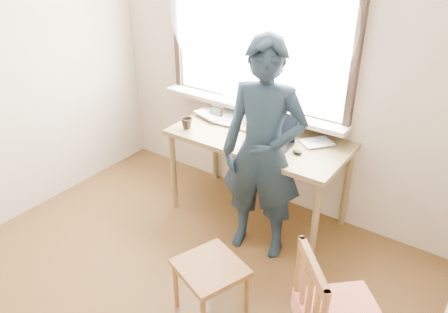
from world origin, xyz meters
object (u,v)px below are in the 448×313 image
Objects in this scene: desk at (259,145)px; person at (263,153)px; laptop at (273,136)px; work_chair at (210,273)px; mug_dark at (187,123)px; mug_white at (250,120)px.

person is (0.24, -0.35, 0.15)m from desk.
laptop reaches higher than work_chair.
work_chair is at bearing -44.91° from mug_dark.
desk is 2.85× the size of work_chair.
mug_white is 0.56m from mug_dark.
mug_white is (-0.18, 0.14, 0.14)m from desk.
desk is at bearing -38.99° from mug_white.
desk is at bearing 168.30° from laptop.
desk is 0.86× the size of person.
laptop is 0.37m from mug_white.
mug_white is at bearing 151.66° from laptop.
person is at bearing -73.15° from laptop.
mug_white is 1.50m from work_chair.
desk is at bearing 111.58° from person.
person is (0.42, -0.50, 0.02)m from mug_white.
laptop is 1.26m from work_chair.
desk is 0.27m from mug_white.
person reaches higher than mug_white.
mug_white is 0.08× the size of person.
desk is 11.42× the size of mug_white.
mug_dark is at bearing -139.18° from mug_white.
person reaches higher than desk.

